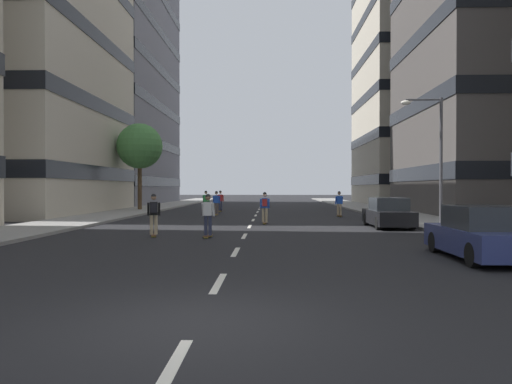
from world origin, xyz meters
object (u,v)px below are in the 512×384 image
(street_tree_near, at_px, (140,146))
(skater_0, at_px, (220,200))
(skater_3, at_px, (265,206))
(skater_6, at_px, (216,202))
(streetlamp_right, at_px, (434,146))
(skater_1, at_px, (154,212))
(skater_4, at_px, (206,201))
(skater_7, at_px, (208,213))
(parked_car_mid, at_px, (388,214))
(parked_car_near, at_px, (481,235))
(skater_5, at_px, (339,203))

(street_tree_near, xyz_separation_m, skater_0, (7.08, -0.94, -4.60))
(street_tree_near, relative_size, skater_3, 4.17)
(street_tree_near, xyz_separation_m, skater_6, (7.33, -6.12, -4.60))
(street_tree_near, bearing_deg, skater_3, -53.14)
(street_tree_near, height_order, streetlamp_right, street_tree_near)
(street_tree_near, height_order, skater_0, street_tree_near)
(skater_3, bearing_deg, street_tree_near, 126.86)
(street_tree_near, relative_size, skater_1, 4.17)
(streetlamp_right, bearing_deg, skater_0, 129.02)
(skater_3, height_order, skater_6, same)
(skater_4, relative_size, skater_7, 1.00)
(parked_car_mid, relative_size, skater_4, 2.47)
(skater_1, bearing_deg, skater_4, 91.01)
(skater_0, bearing_deg, skater_7, -85.40)
(parked_car_near, bearing_deg, skater_7, 145.90)
(parked_car_near, bearing_deg, street_tree_near, 121.80)
(skater_0, xyz_separation_m, skater_4, (-0.91, -2.35, 0.00))
(street_tree_near, distance_m, skater_3, 18.88)
(skater_0, relative_size, skater_4, 1.00)
(streetlamp_right, distance_m, skater_3, 9.42)
(street_tree_near, relative_size, skater_7, 4.17)
(streetlamp_right, height_order, skater_6, streetlamp_right)
(parked_car_mid, bearing_deg, skater_4, 129.17)
(skater_3, relative_size, skater_7, 1.00)
(skater_0, xyz_separation_m, skater_1, (-0.58, -20.89, 0.03))
(parked_car_mid, relative_size, skater_3, 2.47)
(parked_car_mid, xyz_separation_m, skater_6, (-9.94, 10.78, 0.29))
(parked_car_mid, bearing_deg, skater_1, -155.43)
(skater_3, bearing_deg, skater_5, 53.84)
(skater_6, bearing_deg, skater_1, -93.03)
(parked_car_near, distance_m, streetlamp_right, 12.11)
(parked_car_near, xyz_separation_m, streetlamp_right, (2.42, 11.36, 3.44))
(parked_car_mid, height_order, skater_7, skater_7)
(streetlamp_right, bearing_deg, skater_4, 135.65)
(skater_6, bearing_deg, street_tree_near, 140.13)
(skater_1, xyz_separation_m, skater_4, (-0.33, 18.54, -0.03))
(parked_car_mid, xyz_separation_m, skater_3, (-6.28, 2.25, 0.32))
(parked_car_mid, xyz_separation_m, skater_1, (-10.77, -4.92, 0.32))
(skater_5, bearing_deg, skater_1, -124.13)
(skater_0, bearing_deg, street_tree_near, 172.42)
(skater_4, bearing_deg, skater_7, -82.11)
(street_tree_near, height_order, skater_5, street_tree_near)
(skater_6, bearing_deg, skater_0, 92.79)
(streetlamp_right, relative_size, skater_4, 3.65)
(parked_car_mid, distance_m, skater_4, 17.56)
(skater_6, bearing_deg, streetlamp_right, -40.02)
(streetlamp_right, bearing_deg, parked_car_mid, -170.40)
(skater_0, xyz_separation_m, skater_5, (9.01, -6.74, 0.00))
(parked_car_near, relative_size, street_tree_near, 0.59)
(skater_1, height_order, skater_6, same)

